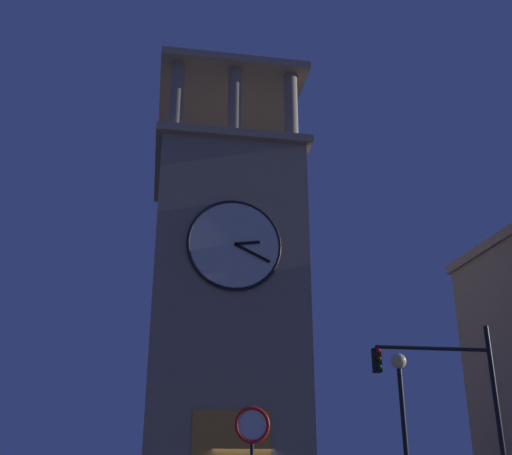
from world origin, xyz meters
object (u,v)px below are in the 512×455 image
(clocktower, at_px, (223,312))
(traffic_signal_mid, at_px, (458,394))
(street_lamp, at_px, (402,406))
(no_horn_sign, at_px, (252,438))

(clocktower, bearing_deg, traffic_signal_mid, 118.42)
(clocktower, height_order, street_lamp, clocktower)
(street_lamp, bearing_deg, no_horn_sign, 32.26)
(no_horn_sign, bearing_deg, traffic_signal_mid, -147.74)
(street_lamp, height_order, no_horn_sign, street_lamp)
(traffic_signal_mid, distance_m, street_lamp, 3.05)
(street_lamp, relative_size, no_horn_sign, 1.57)
(clocktower, xyz_separation_m, street_lamp, (-3.61, 12.99, -5.55))
(clocktower, xyz_separation_m, traffic_signal_mid, (-6.16, 11.38, -5.03))
(clocktower, relative_size, traffic_signal_mid, 3.91)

